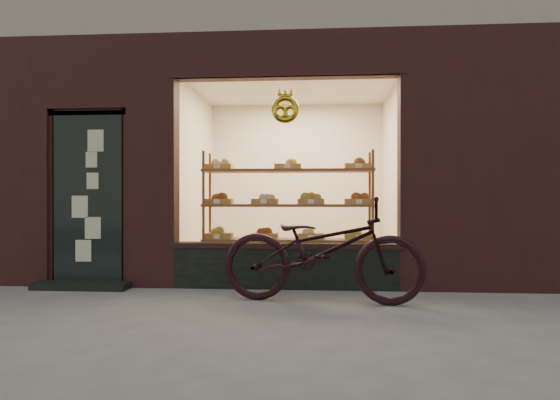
{
  "coord_description": "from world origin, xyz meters",
  "views": [
    {
      "loc": [
        0.84,
        -3.91,
        1.09
      ],
      "look_at": [
        0.39,
        2.0,
        1.07
      ],
      "focal_mm": 32.0,
      "sensor_mm": 36.0,
      "label": 1
    }
  ],
  "objects": [
    {
      "name": "ground",
      "position": [
        0.0,
        0.0,
        0.0
      ],
      "size": [
        90.0,
        90.0,
        0.0
      ],
      "primitive_type": "plane",
      "color": "#606060"
    },
    {
      "name": "bicycle",
      "position": [
        0.88,
        1.33,
        0.55
      ],
      "size": [
        2.18,
        0.99,
        1.11
      ],
      "primitive_type": "imported",
      "rotation": [
        0.0,
        0.0,
        1.45
      ],
      "color": "black",
      "rests_on": "ground"
    },
    {
      "name": "display_shelf",
      "position": [
        0.45,
        2.55,
        0.84
      ],
      "size": [
        2.2,
        0.45,
        1.7
      ],
      "color": "brown",
      "rests_on": "ground"
    }
  ]
}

